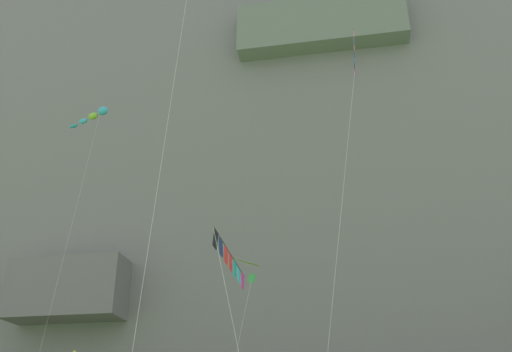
% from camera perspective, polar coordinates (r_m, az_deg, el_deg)
% --- Properties ---
extents(cliff_face, '(180.00, 27.50, 74.36)m').
position_cam_1_polar(cliff_face, '(72.21, 7.38, 4.32)').
color(cliff_face, slate).
rests_on(cliff_face, ground).
extents(kite_banner_high_left, '(3.06, 3.92, 21.34)m').
position_cam_1_polar(kite_banner_high_left, '(31.43, 9.18, 7.84)').
color(kite_banner_high_left, black).
rests_on(kite_banner_high_left, ground).
extents(kite_delta_low_right, '(3.52, 2.24, 11.62)m').
position_cam_1_polar(kite_delta_low_right, '(35.99, 0.18, -9.80)').
color(kite_delta_low_right, '#8CCC33').
rests_on(kite_delta_low_right, ground).
extents(kite_windsock_front_field, '(4.30, 4.66, 26.90)m').
position_cam_1_polar(kite_windsock_front_field, '(49.64, -15.46, 5.60)').
color(kite_windsock_front_field, '#38B2D1').
rests_on(kite_windsock_front_field, ground).
extents(kite_banner_upper_right, '(1.73, 6.05, 8.22)m').
position_cam_1_polar(kite_banner_upper_right, '(21.60, -2.44, -8.65)').
color(kite_banner_upper_right, black).
rests_on(kite_banner_upper_right, ground).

